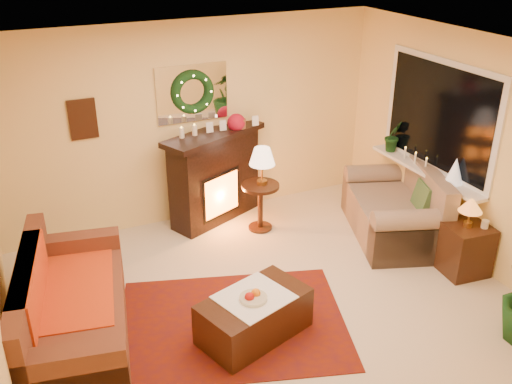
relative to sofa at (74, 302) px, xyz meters
name	(u,v)px	position (x,y,z in m)	size (l,w,h in m)	color
floor	(270,304)	(1.91, -0.28, -0.43)	(5.00, 5.00, 0.00)	beige
ceiling	(273,55)	(1.91, -0.28, 2.17)	(5.00, 5.00, 0.00)	white
wall_back	(193,123)	(1.91, 1.97, 0.87)	(5.00, 5.00, 0.00)	#EFD88C
wall_front	(430,331)	(1.91, -2.53, 0.87)	(5.00, 5.00, 0.00)	#EFD88C
wall_right	(471,152)	(4.41, -0.28, 0.87)	(4.50, 4.50, 0.00)	#EFD88C
area_rug	(233,323)	(1.42, -0.42, -0.42)	(2.23, 1.67, 0.01)	maroon
sofa	(74,302)	(0.00, 0.00, 0.00)	(0.90, 2.05, 0.88)	brown
red_throw	(69,289)	(-0.01, 0.18, 0.02)	(0.82, 1.32, 0.02)	#C03E21
fireplace	(215,180)	(2.10, 1.76, 0.12)	(1.26, 0.40, 1.16)	black
poinsettia	(236,123)	(2.42, 1.76, 0.87)	(0.23, 0.23, 0.23)	#A30D24
mantel_candle_a	(182,135)	(1.67, 1.71, 0.83)	(0.06, 0.06, 0.19)	white
mantel_candle_b	(195,133)	(1.84, 1.73, 0.83)	(0.07, 0.07, 0.20)	silver
mantel_mirror	(192,93)	(1.91, 1.95, 1.27)	(0.92, 0.02, 0.72)	white
wreath	(193,92)	(1.91, 1.91, 1.29)	(0.55, 0.55, 0.11)	#194719
wall_art	(83,119)	(0.56, 1.95, 1.12)	(0.32, 0.03, 0.48)	#381E11
loveseat	(394,204)	(3.97, 0.39, -0.01)	(0.93, 1.60, 0.93)	gray
window_frame	(439,117)	(4.39, 0.27, 1.12)	(0.03, 1.86, 1.36)	white
window_glass	(438,117)	(4.38, 0.27, 1.12)	(0.02, 1.70, 1.22)	black
window_sill	(425,171)	(4.29, 0.27, 0.44)	(0.22, 1.86, 0.04)	white
mini_tree	(455,171)	(4.32, -0.19, 0.61)	(0.21, 0.21, 0.32)	white
sill_plant	(393,137)	(4.30, 0.95, 0.65)	(0.30, 0.24, 0.54)	#215327
side_table_round	(260,206)	(2.51, 1.23, -0.11)	(0.49, 0.49, 0.63)	#392415
lamp_cream	(262,166)	(2.54, 1.24, 0.45)	(0.33, 0.33, 0.50)	#FFD9B1
end_table_square	(464,250)	(4.17, -0.65, -0.16)	(0.48, 0.48, 0.59)	#513018
lamp_tiffany	(469,214)	(4.14, -0.66, 0.31)	(0.26, 0.26, 0.38)	#FDB344
coffee_table	(254,317)	(1.54, -0.67, -0.22)	(1.05, 0.58, 0.44)	black
fruit_bowl	(253,299)	(1.52, -0.70, 0.02)	(0.26, 0.26, 0.06)	beige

